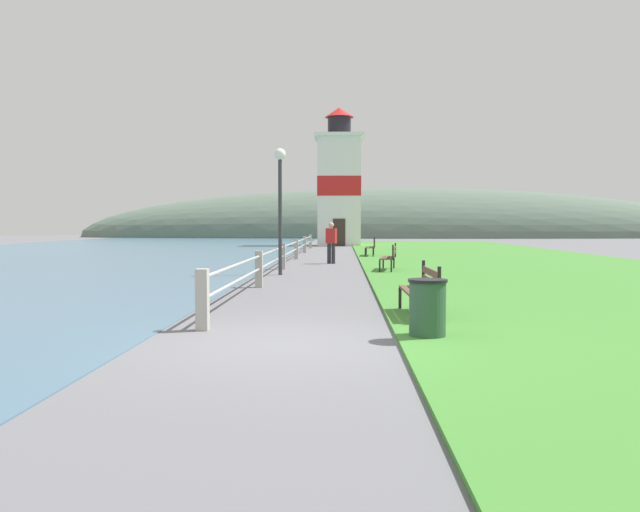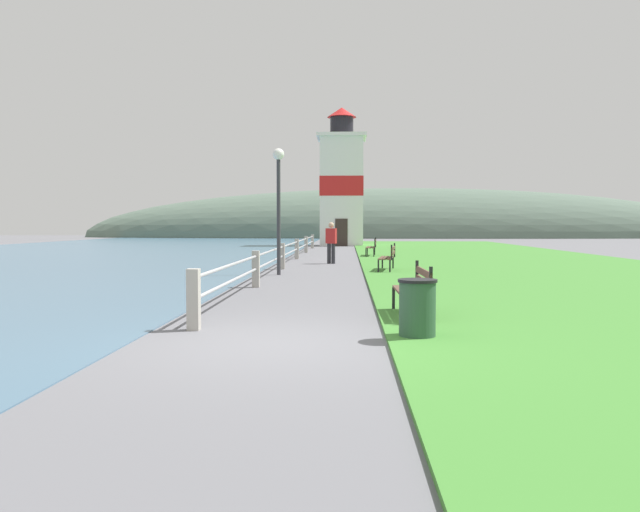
% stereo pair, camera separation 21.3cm
% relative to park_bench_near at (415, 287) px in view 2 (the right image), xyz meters
% --- Properties ---
extents(ground_plane, '(160.00, 160.00, 0.00)m').
position_rel_park_bench_near_xyz_m(ground_plane, '(-2.06, -2.24, -0.54)').
color(ground_plane, slate).
extents(grass_verge, '(12.00, 58.01, 0.06)m').
position_rel_park_bench_near_xyz_m(grass_verge, '(5.41, 17.09, -0.51)').
color(grass_verge, '#428433').
rests_on(grass_verge, ground_plane).
extents(water_strip, '(24.00, 92.81, 0.01)m').
position_rel_park_bench_near_xyz_m(water_strip, '(-16.03, 17.09, -0.53)').
color(water_strip, '#476B84').
rests_on(water_strip, ground_plane).
extents(seawall_railing, '(0.18, 32.05, 0.93)m').
position_rel_park_bench_near_xyz_m(seawall_railing, '(-3.43, 14.69, 0.02)').
color(seawall_railing, '#A8A399').
rests_on(seawall_railing, ground_plane).
extents(park_bench_near, '(0.50, 1.70, 0.94)m').
position_rel_park_bench_near_xyz_m(park_bench_near, '(0.00, 0.00, 0.00)').
color(park_bench_near, brown).
rests_on(park_bench_near, ground_plane).
extents(park_bench_midway, '(0.70, 1.86, 0.94)m').
position_rel_park_bench_near_xyz_m(park_bench_midway, '(0.25, 10.39, 0.00)').
color(park_bench_midway, brown).
rests_on(park_bench_midway, ground_plane).
extents(park_bench_far, '(0.60, 1.95, 0.94)m').
position_rel_park_bench_near_xyz_m(park_bench_far, '(0.09, 19.99, 0.00)').
color(park_bench_far, brown).
rests_on(park_bench_far, ground_plane).
extents(lighthouse, '(3.62, 3.62, 10.27)m').
position_rel_park_bench_near_xyz_m(lighthouse, '(-1.56, 36.32, 4.01)').
color(lighthouse, white).
rests_on(lighthouse, ground_plane).
extents(person_strolling, '(0.46, 0.34, 1.67)m').
position_rel_park_bench_near_xyz_m(person_strolling, '(-1.78, 14.70, 0.37)').
color(person_strolling, '#28282D').
rests_on(person_strolling, ground_plane).
extents(trash_bin, '(0.54, 0.54, 0.84)m').
position_rel_park_bench_near_xyz_m(trash_bin, '(-0.17, -1.91, -0.11)').
color(trash_bin, '#2D5138').
rests_on(trash_bin, ground_plane).
extents(lamp_post, '(0.36, 0.36, 3.96)m').
position_rel_park_bench_near_xyz_m(lamp_post, '(-3.28, 9.04, 2.20)').
color(lamp_post, '#333338').
rests_on(lamp_post, ground_plane).
extents(distant_hillside, '(80.00, 16.00, 12.00)m').
position_rel_park_bench_near_xyz_m(distant_hillside, '(5.94, 66.43, -0.54)').
color(distant_hillside, '#566B5B').
rests_on(distant_hillside, ground_plane).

